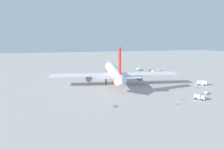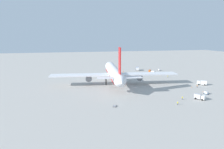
% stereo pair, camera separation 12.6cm
% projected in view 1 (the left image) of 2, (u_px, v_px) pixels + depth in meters
% --- Properties ---
extents(ground_plane, '(600.00, 600.00, 0.00)m').
position_uv_depth(ground_plane, '(114.00, 84.00, 139.42)').
color(ground_plane, '#ADA8A0').
extents(airliner, '(68.28, 82.32, 25.62)m').
position_uv_depth(airliner, '(114.00, 73.00, 136.81)').
color(airliner, white).
rests_on(airliner, ground).
extents(service_truck_0, '(5.25, 5.32, 2.83)m').
position_uv_depth(service_truck_0, '(151.00, 72.00, 179.73)').
color(service_truck_0, '#BF4C14').
rests_on(service_truck_0, ground).
extents(service_truck_1, '(5.13, 6.06, 2.90)m').
position_uv_depth(service_truck_1, '(202.00, 83.00, 135.84)').
color(service_truck_1, white).
rests_on(service_truck_1, ground).
extents(service_truck_2, '(5.53, 4.74, 2.70)m').
position_uv_depth(service_truck_2, '(200.00, 97.00, 104.59)').
color(service_truck_2, white).
rests_on(service_truck_2, ground).
extents(service_truck_3, '(7.30, 4.42, 2.92)m').
position_uv_depth(service_truck_3, '(137.00, 69.00, 194.23)').
color(service_truck_3, '#194CA5').
rests_on(service_truck_3, ground).
extents(service_van, '(4.44, 4.68, 1.97)m').
position_uv_depth(service_van, '(159.00, 74.00, 172.52)').
color(service_van, orange).
rests_on(service_van, ground).
extents(baggage_cart_0, '(3.52, 1.57, 1.44)m').
position_uv_depth(baggage_cart_0, '(159.00, 70.00, 193.59)').
color(baggage_cart_0, '#595B60').
rests_on(baggage_cart_0, ground).
extents(baggage_cart_1, '(3.06, 2.10, 0.40)m').
position_uv_depth(baggage_cart_1, '(115.00, 106.00, 94.13)').
color(baggage_cart_1, gray).
rests_on(baggage_cart_1, ground).
extents(baggage_cart_2, '(3.27, 2.00, 1.52)m').
position_uv_depth(baggage_cart_2, '(206.00, 93.00, 114.32)').
color(baggage_cart_2, '#26598C').
rests_on(baggage_cart_2, ground).
extents(ground_worker_0, '(0.49, 0.49, 1.69)m').
position_uv_depth(ground_worker_0, '(178.00, 103.00, 96.14)').
color(ground_worker_0, '#3F3F47').
rests_on(ground_worker_0, ground).
extents(ground_worker_1, '(0.42, 0.42, 1.66)m').
position_uv_depth(ground_worker_1, '(197.00, 86.00, 129.07)').
color(ground_worker_1, navy).
rests_on(ground_worker_1, ground).
extents(ground_worker_2, '(0.56, 0.56, 1.79)m').
position_uv_depth(ground_worker_2, '(123.00, 72.00, 178.71)').
color(ground_worker_2, '#3F3F47').
rests_on(ground_worker_2, ground).
extents(ground_worker_3, '(0.55, 0.55, 1.61)m').
position_uv_depth(ground_worker_3, '(168.00, 76.00, 160.81)').
color(ground_worker_3, '#3F3F47').
rests_on(ground_worker_3, ground).
extents(ground_worker_4, '(0.46, 0.46, 1.66)m').
position_uv_depth(ground_worker_4, '(182.00, 98.00, 104.29)').
color(ground_worker_4, '#3F3F47').
rests_on(ground_worker_4, ground).
extents(ground_worker_5, '(0.54, 0.54, 1.61)m').
position_uv_depth(ground_worker_5, '(140.00, 73.00, 174.79)').
color(ground_worker_5, black).
rests_on(ground_worker_5, ground).
extents(traffic_cone_0, '(0.36, 0.36, 0.55)m').
position_uv_depth(traffic_cone_0, '(53.00, 76.00, 164.86)').
color(traffic_cone_0, orange).
rests_on(traffic_cone_0, ground).
extents(traffic_cone_1, '(0.36, 0.36, 0.55)m').
position_uv_depth(traffic_cone_1, '(192.00, 87.00, 129.18)').
color(traffic_cone_1, orange).
rests_on(traffic_cone_1, ground).
extents(traffic_cone_2, '(0.36, 0.36, 0.55)m').
position_uv_depth(traffic_cone_2, '(203.00, 91.00, 118.89)').
color(traffic_cone_2, orange).
rests_on(traffic_cone_2, ground).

